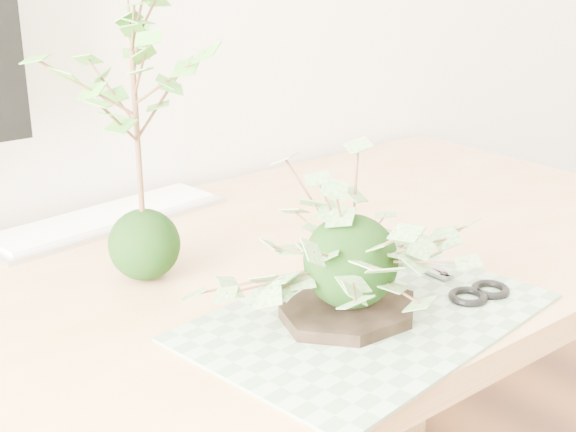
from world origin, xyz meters
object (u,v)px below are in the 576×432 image
(ivy_kokedama, at_px, (352,219))
(maple_kokedama, at_px, (133,70))
(keyboard, at_px, (106,219))
(desk, at_px, (207,342))

(ivy_kokedama, height_order, maple_kokedama, maple_kokedama)
(keyboard, bearing_deg, desk, -96.65)
(ivy_kokedama, xyz_separation_m, maple_kokedama, (-0.12, 0.25, 0.15))
(desk, xyz_separation_m, keyboard, (0.00, 0.28, 0.09))
(ivy_kokedama, xyz_separation_m, keyboard, (-0.07, 0.47, -0.12))
(desk, distance_m, keyboard, 0.29)
(ivy_kokedama, relative_size, maple_kokedama, 1.02)
(desk, bearing_deg, keyboard, 89.71)
(maple_kokedama, relative_size, keyboard, 0.98)
(keyboard, bearing_deg, ivy_kokedama, -87.94)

